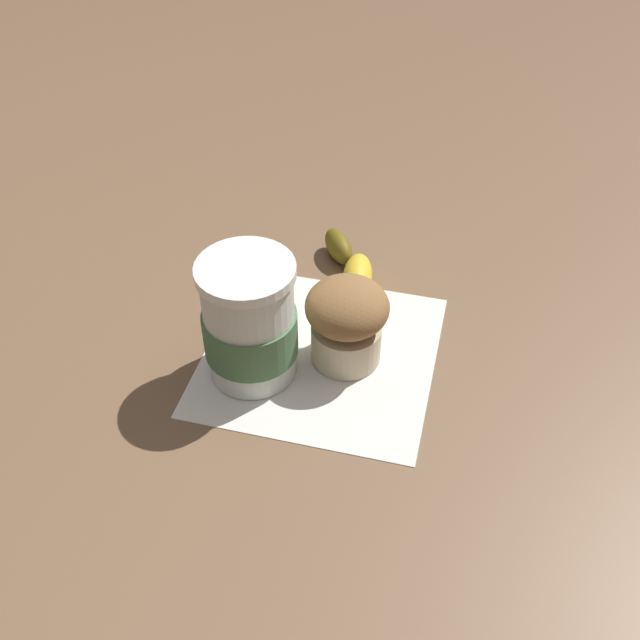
{
  "coord_description": "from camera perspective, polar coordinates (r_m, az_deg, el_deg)",
  "views": [
    {
      "loc": [
        -0.46,
        -0.26,
        0.54
      ],
      "look_at": [
        0.0,
        0.0,
        0.05
      ],
      "focal_mm": 42.0,
      "sensor_mm": 36.0,
      "label": 1
    }
  ],
  "objects": [
    {
      "name": "ground_plane",
      "position": [
        0.76,
        -0.0,
        -2.67
      ],
      "size": [
        3.0,
        3.0,
        0.0
      ],
      "primitive_type": "plane",
      "color": "brown"
    },
    {
      "name": "coffee_cup",
      "position": [
        0.7,
        -5.38,
        -0.27
      ],
      "size": [
        0.09,
        0.09,
        0.13
      ],
      "color": "silver",
      "rests_on": "paper_napkin"
    },
    {
      "name": "muffin",
      "position": [
        0.72,
        2.05,
        -0.01
      ],
      "size": [
        0.08,
        0.08,
        0.09
      ],
      "color": "beige",
      "rests_on": "paper_napkin"
    },
    {
      "name": "banana",
      "position": [
        0.82,
        2.35,
        3.38
      ],
      "size": [
        0.15,
        0.11,
        0.03
      ],
      "color": "gold",
      "rests_on": "paper_napkin"
    },
    {
      "name": "paper_napkin",
      "position": [
        0.75,
        -0.0,
        -2.63
      ],
      "size": [
        0.28,
        0.28,
        0.0
      ],
      "primitive_type": "cube",
      "rotation": [
        0.0,
        0.0,
        0.27
      ],
      "color": "white",
      "rests_on": "ground_plane"
    }
  ]
}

